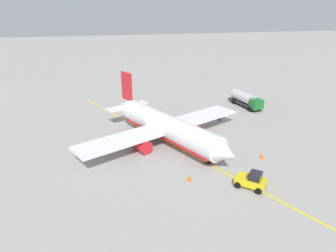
{
  "coord_description": "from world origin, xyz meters",
  "views": [
    {
      "loc": [
        44.35,
        -11.02,
        21.13
      ],
      "look_at": [
        0.0,
        0.0,
        3.0
      ],
      "focal_mm": 32.53,
      "sensor_mm": 36.0,
      "label": 1
    }
  ],
  "objects_px": {
    "fuel_tanker": "(246,99)",
    "pushback_tug": "(252,180)",
    "safety_cone_wingtip": "(262,156)",
    "refueling_worker": "(220,117)",
    "safety_cone_nose": "(189,178)",
    "airplane": "(166,127)"
  },
  "relations": [
    {
      "from": "fuel_tanker",
      "to": "pushback_tug",
      "type": "bearing_deg",
      "value": -25.99
    },
    {
      "from": "pushback_tug",
      "to": "safety_cone_wingtip",
      "type": "bearing_deg",
      "value": 141.36
    },
    {
      "from": "safety_cone_wingtip",
      "to": "pushback_tug",
      "type": "bearing_deg",
      "value": -38.64
    },
    {
      "from": "fuel_tanker",
      "to": "refueling_worker",
      "type": "bearing_deg",
      "value": -52.58
    },
    {
      "from": "fuel_tanker",
      "to": "safety_cone_nose",
      "type": "distance_m",
      "value": 34.31
    },
    {
      "from": "safety_cone_nose",
      "to": "safety_cone_wingtip",
      "type": "relative_size",
      "value": 0.99
    },
    {
      "from": "safety_cone_nose",
      "to": "airplane",
      "type": "bearing_deg",
      "value": -179.44
    },
    {
      "from": "airplane",
      "to": "pushback_tug",
      "type": "height_order",
      "value": "airplane"
    },
    {
      "from": "pushback_tug",
      "to": "safety_cone_nose",
      "type": "xyz_separation_m",
      "value": [
        -3.45,
        -6.95,
        -0.64
      ]
    },
    {
      "from": "airplane",
      "to": "safety_cone_wingtip",
      "type": "height_order",
      "value": "airplane"
    },
    {
      "from": "refueling_worker",
      "to": "safety_cone_wingtip",
      "type": "bearing_deg",
      "value": -0.63
    },
    {
      "from": "pushback_tug",
      "to": "refueling_worker",
      "type": "bearing_deg",
      "value": 166.54
    },
    {
      "from": "airplane",
      "to": "safety_cone_nose",
      "type": "height_order",
      "value": "airplane"
    },
    {
      "from": "airplane",
      "to": "safety_cone_wingtip",
      "type": "relative_size",
      "value": 40.81
    },
    {
      "from": "fuel_tanker",
      "to": "safety_cone_wingtip",
      "type": "xyz_separation_m",
      "value": [
        23.38,
        -9.31,
        -1.35
      ]
    },
    {
      "from": "fuel_tanker",
      "to": "safety_cone_nose",
      "type": "relative_size",
      "value": 13.82
    },
    {
      "from": "airplane",
      "to": "refueling_worker",
      "type": "bearing_deg",
      "value": 120.19
    },
    {
      "from": "safety_cone_nose",
      "to": "refueling_worker",
      "type": "bearing_deg",
      "value": 147.56
    },
    {
      "from": "safety_cone_wingtip",
      "to": "airplane",
      "type": "bearing_deg",
      "value": -126.13
    },
    {
      "from": "airplane",
      "to": "safety_cone_nose",
      "type": "relative_size",
      "value": 41.08
    },
    {
      "from": "pushback_tug",
      "to": "safety_cone_wingtip",
      "type": "height_order",
      "value": "pushback_tug"
    },
    {
      "from": "refueling_worker",
      "to": "safety_cone_nose",
      "type": "xyz_separation_m",
      "value": [
        19.63,
        -12.47,
        -0.46
      ]
    }
  ]
}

